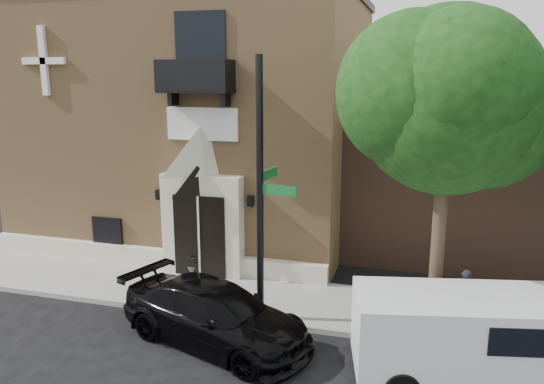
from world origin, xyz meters
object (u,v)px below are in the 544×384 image
Objects in this scene: street_sign at (261,192)px; pedestrian_near at (465,299)px; black_sedan at (215,314)px; fire_hydrant at (474,331)px; cargo_van at (480,336)px.

pedestrian_near is at bearing 18.61° from street_sign.
black_sedan is 3.24× the size of pedestrian_near.
black_sedan is 3.19m from street_sign.
pedestrian_near is (5.82, 2.13, 0.20)m from black_sedan.
street_sign is at bearing -11.41° from black_sedan.
black_sedan is 0.75× the size of street_sign.
black_sedan is 6.15m from fire_hydrant.
street_sign is at bearing 152.73° from cargo_van.
street_sign reaches higher than fire_hydrant.
cargo_van is at bearing -72.32° from black_sedan.
fire_hydrant is at bearing 76.74° from cargo_van.
street_sign is 4.31× the size of pedestrian_near.
fire_hydrant is (5.24, -0.03, -3.03)m from street_sign.
street_sign is 5.73m from pedestrian_near.
pedestrian_near reaches higher than black_sedan.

